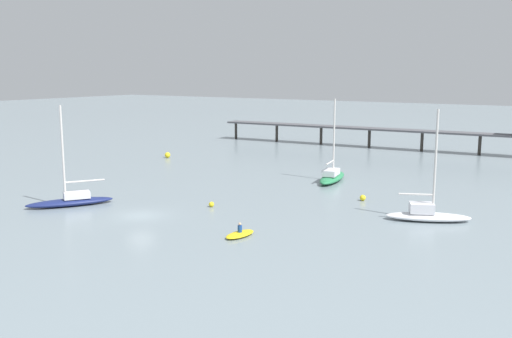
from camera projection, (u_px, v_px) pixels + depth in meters
The scene contains 9 objects.
ground_plane at pixel (141, 216), 52.13m from camera, with size 400.00×400.00×0.00m, color gray.
pier at pixel (433, 127), 92.94m from camera, with size 56.34×6.57×7.51m.
sailboat_green at pixel (332, 176), 68.22m from camera, with size 3.67×8.30×9.89m.
sailboat_white at pixel (427, 213), 50.27m from camera, with size 7.63×5.01×9.89m.
sailboat_navy at pixel (71, 199), 55.92m from camera, with size 6.22×8.06×9.91m.
dinghy_yellow at pixel (240, 234), 45.57m from camera, with size 1.67×3.18×1.14m.
mooring_buoy_inner at pixel (363, 198), 58.10m from camera, with size 0.61×0.61×0.61m, color yellow.
mooring_buoy_outer at pixel (211, 204), 55.42m from camera, with size 0.52×0.52×0.52m, color yellow.
mooring_buoy_mid at pixel (168, 155), 86.95m from camera, with size 0.86×0.86×0.86m, color yellow.
Camera 1 is at (36.25, -36.93, 13.08)m, focal length 39.81 mm.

